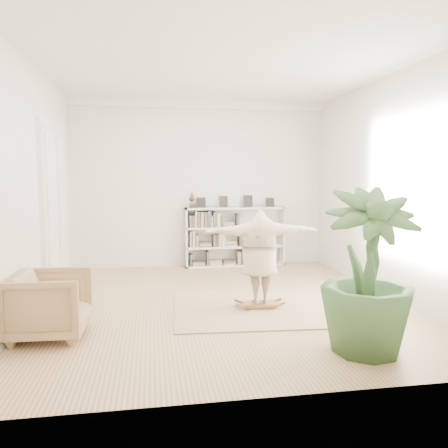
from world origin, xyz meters
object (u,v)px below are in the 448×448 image
Objects in this scene: armchair at (50,304)px; person at (260,254)px; houseplant at (368,271)px; bookshelf at (235,237)px; rocker_board at (259,304)px.

armchair is 0.52× the size of person.
bookshelf is at bearing 96.08° from houseplant.
person is (2.80, 0.72, 0.42)m from armchair.
person is (-0.24, -3.22, 0.19)m from bookshelf.
rocker_board is at bearing 93.81° from person.
person reaches higher than rocker_board.
bookshelf is 4.30× the size of rocker_board.
houseplant is at bearing -83.92° from bookshelf.
bookshelf reaches higher than armchair.
houseplant reaches higher than armchair.
armchair is 2.91m from rocker_board.
bookshelf reaches higher than person.
rocker_board is (2.80, 0.72, -0.34)m from armchair.
bookshelf is 3.23m from person.
person reaches higher than armchair.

